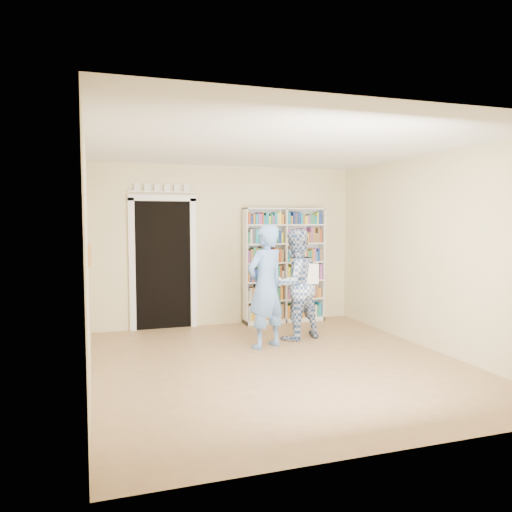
{
  "coord_description": "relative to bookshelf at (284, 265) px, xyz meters",
  "views": [
    {
      "loc": [
        -2.2,
        -5.74,
        1.82
      ],
      "look_at": [
        -0.01,
        0.9,
        1.29
      ],
      "focal_mm": 35.0,
      "sensor_mm": 36.0,
      "label": 1
    }
  ],
  "objects": [
    {
      "name": "man_plaid",
      "position": [
        -0.3,
        -1.21,
        -0.18
      ],
      "size": [
        0.94,
        0.82,
        1.66
      ],
      "primitive_type": "imported",
      "rotation": [
        0.0,
        0.0,
        3.41
      ],
      "color": "#2E518E",
      "rests_on": "floor"
    },
    {
      "name": "doorway",
      "position": [
        -2.08,
        0.13,
        0.17
      ],
      "size": [
        1.1,
        0.08,
        2.43
      ],
      "color": "black",
      "rests_on": "floor"
    },
    {
      "name": "wall_left",
      "position": [
        -3.23,
        -2.34,
        0.34
      ],
      "size": [
        0.0,
        5.0,
        5.0
      ],
      "primitive_type": "plane",
      "rotation": [
        1.57,
        0.0,
        1.57
      ],
      "color": "beige",
      "rests_on": "floor"
    },
    {
      "name": "ceiling",
      "position": [
        -0.98,
        -2.34,
        1.69
      ],
      "size": [
        5.0,
        5.0,
        0.0
      ],
      "primitive_type": "plane",
      "rotation": [
        3.14,
        0.0,
        0.0
      ],
      "color": "white",
      "rests_on": "wall_back"
    },
    {
      "name": "man_blue",
      "position": [
        -0.88,
        -1.55,
        -0.14
      ],
      "size": [
        0.75,
        0.64,
        1.74
      ],
      "primitive_type": "imported",
      "rotation": [
        0.0,
        0.0,
        3.56
      ],
      "color": "#5B86CA",
      "rests_on": "floor"
    },
    {
      "name": "wall_back",
      "position": [
        -0.98,
        0.16,
        0.34
      ],
      "size": [
        4.5,
        0.0,
        4.5
      ],
      "primitive_type": "plane",
      "rotation": [
        1.57,
        0.0,
        0.0
      ],
      "color": "beige",
      "rests_on": "floor"
    },
    {
      "name": "floor",
      "position": [
        -0.98,
        -2.34,
        -1.01
      ],
      "size": [
        5.0,
        5.0,
        0.0
      ],
      "primitive_type": "plane",
      "color": "#976A49",
      "rests_on": "ground"
    },
    {
      "name": "wall_right",
      "position": [
        1.27,
        -2.34,
        0.34
      ],
      "size": [
        0.0,
        5.0,
        5.0
      ],
      "primitive_type": "plane",
      "rotation": [
        1.57,
        0.0,
        -1.57
      ],
      "color": "beige",
      "rests_on": "floor"
    },
    {
      "name": "paper_sheet",
      "position": [
        -0.13,
        -1.44,
        -0.0
      ],
      "size": [
        0.21,
        0.05,
        0.3
      ],
      "primitive_type": "cube",
      "rotation": [
        0.0,
        0.0,
        -0.21
      ],
      "color": "white",
      "rests_on": "man_plaid"
    },
    {
      "name": "wall_art",
      "position": [
        -3.21,
        -2.14,
        0.39
      ],
      "size": [
        0.03,
        0.25,
        0.25
      ],
      "primitive_type": "cube",
      "color": "brown",
      "rests_on": "wall_left"
    },
    {
      "name": "bookshelf",
      "position": [
        0.0,
        0.0,
        0.0
      ],
      "size": [
        1.45,
        0.27,
        2.0
      ],
      "rotation": [
        0.0,
        0.0,
        0.26
      ],
      "color": "white",
      "rests_on": "floor"
    }
  ]
}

